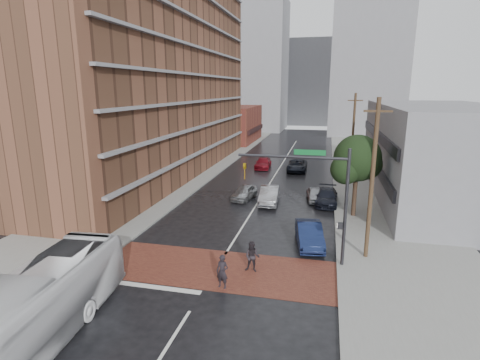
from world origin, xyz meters
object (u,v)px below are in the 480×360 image
Objects in this scene: car_travel_c at (263,163)px; car_parked_far at (315,194)px; car_travel_a at (244,192)px; pedestrian_b at (252,257)px; transit_bus at (26,316)px; car_travel_b at (269,195)px; pedestrian_a at (222,272)px; car_parked_near at (309,234)px; suv_travel at (297,165)px; car_parked_mid at (327,197)px.

car_parked_far is at bearing -64.11° from car_travel_c.
pedestrian_b is at bearing -66.44° from car_travel_a.
transit_bus is 3.13× the size of car_parked_far.
car_travel_b is 1.01× the size of car_travel_c.
car_travel_a is at bearing 111.06° from pedestrian_a.
transit_bus is 11.57m from pedestrian_b.
pedestrian_b is at bearing -132.60° from car_parked_near.
pedestrian_a reaches higher than car_travel_a.
suv_travel is 23.90m from car_parked_near.
car_travel_b is at bearing -80.42° from car_travel_c.
transit_bus is 9.15m from pedestrian_a.
car_travel_a is 14.58m from suv_travel.
transit_bus is 26.33m from car_parked_far.
car_travel_a is 0.85× the size of car_parked_near.
car_travel_c is 4.66m from suv_travel.
car_parked_near is 9.94m from car_parked_mid.
car_travel_c is (-0.66, 14.80, 0.00)m from car_travel_a.
car_parked_near reaches higher than car_travel_a.
suv_travel is (4.60, -0.76, 0.04)m from car_travel_c.
pedestrian_b is 29.46m from car_travel_c.
pedestrian_a is at bearing -93.31° from suv_travel.
car_parked_mid is (7.80, 0.17, 0.01)m from car_travel_a.
car_travel_c is at bearing 80.91° from transit_bus.
transit_bus reaches higher than suv_travel.
transit_bus is at bearing -128.08° from pedestrian_b.
pedestrian_b is at bearing -88.55° from car_travel_b.
car_travel_c reaches higher than car_parked_far.
suv_travel is (3.94, 14.03, 0.04)m from car_travel_a.
transit_bus is 6.31× the size of pedestrian_b.
pedestrian_a is 18.01m from car_parked_far.
car_travel_b is at bearing -168.00° from car_parked_mid.
pedestrian_b is (1.20, 2.18, -0.01)m from pedestrian_a.
pedestrian_a is 8.03m from car_parked_near.
car_travel_c reaches higher than car_travel_a.
car_travel_b is 1.02× the size of car_parked_near.
pedestrian_a is 0.39× the size of car_travel_b.
car_travel_a is 14.81m from car_travel_c.
car_parked_far is (4.12, 1.77, -0.15)m from car_travel_b.
car_parked_near is (2.76, -23.74, 0.05)m from suv_travel.
pedestrian_a is 0.40× the size of car_parked_near.
car_parked_mid reaches higher than car_parked_far.
car_travel_c is (-4.31, 29.14, -0.24)m from pedestrian_b.
pedestrian_b reaches higher than car_parked_mid.
car_travel_c is 15.66m from car_parked_far.
transit_bus is 23.47m from car_travel_a.
pedestrian_a reaches higher than car_travel_b.
car_travel_b reaches higher than suv_travel.
car_parked_mid is (8.46, -14.63, 0.01)m from car_travel_c.
pedestrian_b is at bearing 45.27° from transit_bus.
car_parked_near is (4.12, -8.91, -0.02)m from car_travel_b.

